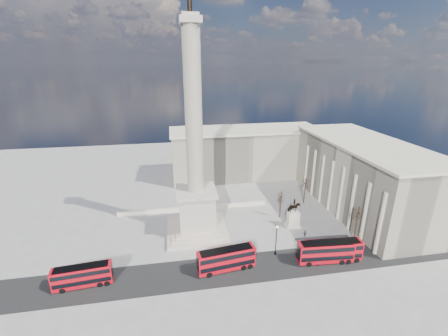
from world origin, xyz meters
The scene contains 18 objects.
ground centered at (0.00, 0.00, 0.00)m, with size 180.00×180.00×0.00m, color #999691.
asphalt_road centered at (5.00, -10.00, 0.00)m, with size 120.00×9.00×0.01m, color black.
nelsons_column centered at (0.00, 5.00, 12.92)m, with size 14.00×14.00×49.85m.
balustrade_wall centered at (0.00, 16.00, 0.55)m, with size 40.00×0.60×1.10m, color beige.
building_east centered at (45.00, 10.00, 9.32)m, with size 19.00×46.00×18.60m.
building_northeast centered at (20.00, 40.00, 8.32)m, with size 51.00×17.00×16.60m.
red_bus_a centered at (-21.68, -9.71, 2.14)m, with size 10.20×3.17×4.07m.
red_bus_b centered at (4.31, -9.77, 2.37)m, with size 11.40×3.98×4.53m.
red_bus_c centered at (26.05, -10.77, 2.36)m, with size 11.25×3.27×4.51m.
red_bus_d centered at (24.20, -10.85, 2.35)m, with size 11.20×3.38×4.48m.
victorian_lamp centered at (15.24, -6.78, 4.00)m, with size 0.58×0.58×6.79m.
equestrian_statue centered at (23.14, 3.32, 2.54)m, with size 3.50×2.63×7.43m.
bare_tree_near centered at (34.53, -4.73, 6.89)m, with size 2.00×2.00×8.74m.
bare_tree_mid centered at (21.66, 8.23, 6.02)m, with size 2.01×2.01×7.64m.
bare_tree_far centered at (31.25, 14.91, 6.30)m, with size 1.96×1.96×7.99m.
pedestrian_walking centered at (24.21, -1.56, 0.82)m, with size 0.60×0.39×1.64m, color black.
pedestrian_standing centered at (25.82, -6.50, 0.86)m, with size 0.83×0.65×1.71m, color black.
pedestrian_crossing centered at (7.68, -6.50, 0.89)m, with size 1.04×0.43×1.77m, color black.
Camera 1 is at (-4.48, -57.05, 38.06)m, focal length 24.00 mm.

